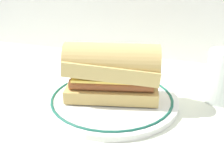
# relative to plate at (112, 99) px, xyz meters

# --- Properties ---
(ground_plane) EXTENTS (1.50, 1.50, 0.00)m
(ground_plane) POSITION_rel_plate_xyz_m (0.02, -0.01, -0.01)
(ground_plane) COLOR silver
(plate) EXTENTS (0.29, 0.29, 0.01)m
(plate) POSITION_rel_plate_xyz_m (0.00, 0.00, 0.00)
(plate) COLOR white
(plate) RESTS_ON ground_plane
(sausage_sandwich) EXTENTS (0.21, 0.13, 0.12)m
(sausage_sandwich) POSITION_rel_plate_xyz_m (-0.00, -0.00, 0.07)
(sausage_sandwich) COLOR tan
(sausage_sandwich) RESTS_ON plate
(drinking_glass) EXTENTS (0.07, 0.07, 0.12)m
(drinking_glass) POSITION_rel_plate_xyz_m (0.22, 0.09, 0.04)
(drinking_glass) COLOR silver
(drinking_glass) RESTS_ON ground_plane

